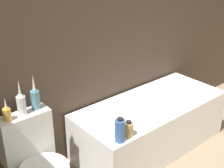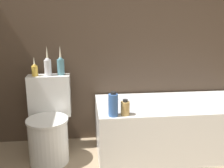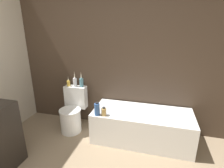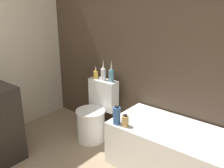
{
  "view_description": "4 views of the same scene",
  "coord_description": "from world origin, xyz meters",
  "px_view_note": "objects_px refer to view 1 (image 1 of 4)",
  "views": [
    {
      "loc": [
        -1.23,
        0.19,
        1.92
      ],
      "look_at": [
        0.11,
        1.78,
        0.95
      ],
      "focal_mm": 50.0,
      "sensor_mm": 36.0,
      "label": 1
    },
    {
      "loc": [
        -0.12,
        -0.32,
        1.3
      ],
      "look_at": [
        0.12,
        1.82,
        0.74
      ],
      "focal_mm": 42.0,
      "sensor_mm": 36.0,
      "label": 2
    },
    {
      "loc": [
        0.93,
        -0.52,
        1.77
      ],
      "look_at": [
        0.3,
        1.83,
        0.96
      ],
      "focal_mm": 28.0,
      "sensor_mm": 36.0,
      "label": 3
    },
    {
      "loc": [
        1.63,
        -0.28,
        1.82
      ],
      "look_at": [
        -0.02,
        1.78,
        0.89
      ],
      "focal_mm": 42.0,
      "sensor_mm": 36.0,
      "label": 4
    }
  ],
  "objects_px": {
    "bathtub": "(150,124)",
    "vase_gold": "(7,113)",
    "vase_silver": "(21,103)",
    "shampoo_bottle_tall": "(120,131)",
    "vase_bronze": "(35,97)",
    "shampoo_bottle_short": "(129,129)"
  },
  "relations": [
    {
      "from": "vase_silver",
      "to": "vase_bronze",
      "type": "xyz_separation_m",
      "value": [
        0.12,
        0.01,
        0.0
      ]
    },
    {
      "from": "vase_bronze",
      "to": "shampoo_bottle_tall",
      "type": "height_order",
      "value": "vase_bronze"
    },
    {
      "from": "vase_silver",
      "to": "shampoo_bottle_tall",
      "type": "xyz_separation_m",
      "value": [
        0.57,
        -0.45,
        -0.25
      ]
    },
    {
      "from": "bathtub",
      "to": "vase_silver",
      "type": "relative_size",
      "value": 5.55
    },
    {
      "from": "bathtub",
      "to": "shampoo_bottle_short",
      "type": "bearing_deg",
      "value": -154.48
    },
    {
      "from": "vase_gold",
      "to": "vase_silver",
      "type": "height_order",
      "value": "vase_silver"
    },
    {
      "from": "vase_bronze",
      "to": "shampoo_bottle_short",
      "type": "distance_m",
      "value": 0.76
    },
    {
      "from": "vase_gold",
      "to": "vase_bronze",
      "type": "bearing_deg",
      "value": 6.76
    },
    {
      "from": "vase_silver",
      "to": "shampoo_bottle_short",
      "type": "distance_m",
      "value": 0.85
    },
    {
      "from": "bathtub",
      "to": "shampoo_bottle_short",
      "type": "relative_size",
      "value": 11.48
    },
    {
      "from": "vase_silver",
      "to": "vase_bronze",
      "type": "distance_m",
      "value": 0.12
    },
    {
      "from": "shampoo_bottle_tall",
      "to": "bathtub",
      "type": "bearing_deg",
      "value": 22.89
    },
    {
      "from": "bathtub",
      "to": "vase_gold",
      "type": "bearing_deg",
      "value": 173.21
    },
    {
      "from": "bathtub",
      "to": "shampoo_bottle_short",
      "type": "height_order",
      "value": "shampoo_bottle_short"
    },
    {
      "from": "vase_gold",
      "to": "vase_bronze",
      "type": "xyz_separation_m",
      "value": [
        0.24,
        0.03,
        0.03
      ]
    },
    {
      "from": "vase_gold",
      "to": "bathtub",
      "type": "bearing_deg",
      "value": -6.79
    },
    {
      "from": "vase_bronze",
      "to": "vase_gold",
      "type": "bearing_deg",
      "value": -173.24
    },
    {
      "from": "vase_gold",
      "to": "vase_silver",
      "type": "distance_m",
      "value": 0.12
    },
    {
      "from": "bathtub",
      "to": "shampoo_bottle_tall",
      "type": "distance_m",
      "value": 0.78
    },
    {
      "from": "vase_silver",
      "to": "vase_bronze",
      "type": "height_order",
      "value": "same"
    },
    {
      "from": "vase_silver",
      "to": "vase_bronze",
      "type": "bearing_deg",
      "value": 6.68
    },
    {
      "from": "vase_gold",
      "to": "vase_silver",
      "type": "xyz_separation_m",
      "value": [
        0.12,
        0.01,
        0.03
      ]
    }
  ]
}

